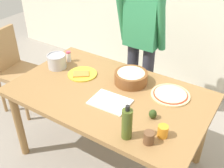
# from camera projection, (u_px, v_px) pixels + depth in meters

# --- Properties ---
(ground) EXTENTS (8.00, 8.00, 0.00)m
(ground) POSITION_uv_depth(u_px,v_px,m) (109.00, 156.00, 2.61)
(ground) COLOR gray
(dining_table) EXTENTS (1.60, 0.96, 0.76)m
(dining_table) POSITION_uv_depth(u_px,v_px,m) (109.00, 101.00, 2.24)
(dining_table) COLOR olive
(dining_table) RESTS_ON ground
(person_cook) EXTENTS (0.49, 0.25, 1.62)m
(person_cook) POSITION_uv_depth(u_px,v_px,m) (142.00, 37.00, 2.66)
(person_cook) COLOR #2D2D38
(person_cook) RESTS_ON ground
(chair_wooden_left) EXTENTS (0.44, 0.44, 0.95)m
(chair_wooden_left) POSITION_uv_depth(u_px,v_px,m) (14.00, 67.00, 2.98)
(chair_wooden_left) COLOR #A37A4C
(chair_wooden_left) RESTS_ON ground
(pizza_raw_on_board) EXTENTS (0.31, 0.31, 0.02)m
(pizza_raw_on_board) POSITION_uv_depth(u_px,v_px,m) (170.00, 95.00, 2.14)
(pizza_raw_on_board) COLOR beige
(pizza_raw_on_board) RESTS_ON dining_table
(plate_with_slice) EXTENTS (0.26, 0.26, 0.02)m
(plate_with_slice) POSITION_uv_depth(u_px,v_px,m) (82.00, 74.00, 2.41)
(plate_with_slice) COLOR gold
(plate_with_slice) RESTS_ON dining_table
(popcorn_bowl) EXTENTS (0.28, 0.28, 0.11)m
(popcorn_bowl) POSITION_uv_depth(u_px,v_px,m) (131.00, 76.00, 2.27)
(popcorn_bowl) COLOR brown
(popcorn_bowl) RESTS_ON dining_table
(olive_oil_bottle) EXTENTS (0.07, 0.07, 0.26)m
(olive_oil_bottle) POSITION_uv_depth(u_px,v_px,m) (127.00, 124.00, 1.70)
(olive_oil_bottle) COLOR #47561E
(olive_oil_bottle) RESTS_ON dining_table
(steel_pot) EXTENTS (0.17, 0.17, 0.13)m
(steel_pot) POSITION_uv_depth(u_px,v_px,m) (57.00, 61.00, 2.49)
(steel_pot) COLOR #B7B7BC
(steel_pot) RESTS_ON dining_table
(cup_orange) EXTENTS (0.07, 0.07, 0.08)m
(cup_orange) POSITION_uv_depth(u_px,v_px,m) (163.00, 131.00, 1.75)
(cup_orange) COLOR orange
(cup_orange) RESTS_ON dining_table
(cup_small_brown) EXTENTS (0.07, 0.07, 0.08)m
(cup_small_brown) POSITION_uv_depth(u_px,v_px,m) (149.00, 138.00, 1.70)
(cup_small_brown) COLOR brown
(cup_small_brown) RESTS_ON dining_table
(salt_shaker) EXTENTS (0.04, 0.04, 0.11)m
(salt_shaker) POSITION_uv_depth(u_px,v_px,m) (69.00, 56.00, 2.59)
(salt_shaker) COLOR white
(salt_shaker) RESTS_ON dining_table
(cutting_board_white) EXTENTS (0.31, 0.23, 0.01)m
(cutting_board_white) POSITION_uv_depth(u_px,v_px,m) (110.00, 102.00, 2.07)
(cutting_board_white) COLOR white
(cutting_board_white) RESTS_ON dining_table
(avocado) EXTENTS (0.06, 0.06, 0.07)m
(avocado) POSITION_uv_depth(u_px,v_px,m) (153.00, 114.00, 1.90)
(avocado) COLOR #2D4219
(avocado) RESTS_ON dining_table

